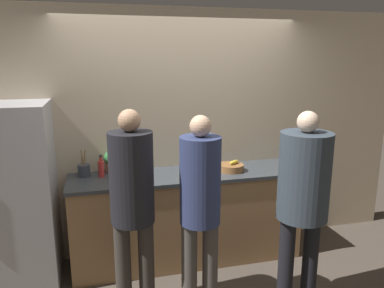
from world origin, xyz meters
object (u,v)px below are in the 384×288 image
object	(u,v)px
person_center	(200,201)
person_right	(303,191)
refrigerator	(11,197)
utensil_crock	(84,170)
cup_blue	(200,172)
potted_plant	(111,161)
fruit_bowl	(231,167)
bottle_red	(101,168)
bottle_green	(124,176)
person_left	(132,198)

from	to	relation	value
person_center	person_right	size ratio (longest dim) A/B	0.99
person_center	person_right	distance (m)	0.84
refrigerator	person_right	world-z (taller)	refrigerator
utensil_crock	cup_blue	xyz separation A→B (m)	(1.11, -0.30, -0.01)
utensil_crock	potted_plant	xyz separation A→B (m)	(0.27, 0.05, 0.06)
fruit_bowl	potted_plant	size ratio (longest dim) A/B	1.13
potted_plant	refrigerator	bearing A→B (deg)	-165.58
fruit_bowl	bottle_red	xyz separation A→B (m)	(-1.31, 0.13, 0.05)
potted_plant	utensil_crock	bearing A→B (deg)	-168.98
bottle_green	potted_plant	xyz separation A→B (m)	(-0.10, 0.35, 0.06)
person_left	person_right	size ratio (longest dim) A/B	1.02
person_left	cup_blue	bearing A→B (deg)	40.34
person_left	potted_plant	distance (m)	0.98
utensil_crock	person_right	bearing A→B (deg)	-33.69
cup_blue	potted_plant	xyz separation A→B (m)	(-0.84, 0.35, 0.08)
person_left	person_center	bearing A→B (deg)	-10.81
person_left	bottle_red	size ratio (longest dim) A/B	7.72
bottle_red	cup_blue	size ratio (longest dim) A/B	2.19
potted_plant	person_right	bearing A→B (deg)	-39.48
refrigerator	person_center	size ratio (longest dim) A/B	1.02
fruit_bowl	cup_blue	distance (m)	0.38
person_left	cup_blue	distance (m)	0.95
potted_plant	person_center	bearing A→B (deg)	-58.90
person_right	potted_plant	bearing A→B (deg)	140.52
refrigerator	fruit_bowl	xyz separation A→B (m)	(2.13, -0.01, 0.13)
refrigerator	potted_plant	bearing A→B (deg)	14.42
fruit_bowl	bottle_green	distance (m)	1.11
fruit_bowl	person_right	bearing A→B (deg)	-74.90
person_center	potted_plant	xyz separation A→B (m)	(-0.64, 1.07, 0.09)
refrigerator	fruit_bowl	world-z (taller)	refrigerator
utensil_crock	person_center	bearing A→B (deg)	-48.07
refrigerator	utensil_crock	bearing A→B (deg)	15.80
refrigerator	person_right	size ratio (longest dim) A/B	1.01
cup_blue	person_left	bearing A→B (deg)	-139.66
utensil_crock	bottle_green	world-z (taller)	utensil_crock
potted_plant	person_left	bearing A→B (deg)	-82.96
refrigerator	person_left	xyz separation A→B (m)	(1.04, -0.73, 0.17)
refrigerator	potted_plant	xyz separation A→B (m)	(0.92, 0.24, 0.22)
fruit_bowl	bottle_green	xyz separation A→B (m)	(-1.11, -0.10, 0.03)
bottle_red	cup_blue	xyz separation A→B (m)	(0.94, -0.24, -0.04)
utensil_crock	cup_blue	world-z (taller)	utensil_crock
person_left	bottle_green	size ratio (longest dim) A/B	10.16
bottle_green	cup_blue	bearing A→B (deg)	-0.48
refrigerator	bottle_red	size ratio (longest dim) A/B	7.65
utensil_crock	cup_blue	bearing A→B (deg)	-15.26
fruit_bowl	bottle_green	world-z (taller)	bottle_green
utensil_crock	bottle_red	world-z (taller)	utensil_crock
person_right	cup_blue	bearing A→B (deg)	126.30
cup_blue	person_center	bearing A→B (deg)	-105.43
cup_blue	fruit_bowl	bearing A→B (deg)	16.41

